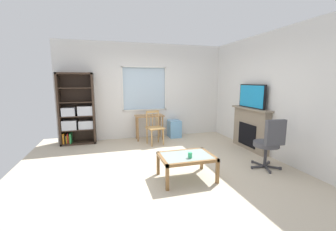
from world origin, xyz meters
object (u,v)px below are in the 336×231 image
bookshelf (77,113)px  coffee_table (187,159)px  office_chair (269,142)px  wooden_chair (154,127)px  fireplace (250,129)px  desk_under_window (149,120)px  tv (252,96)px  plastic_drawer_unit (174,129)px  sippy_cup (190,155)px

bookshelf → coffee_table: bearing=-53.8°
office_chair → coffee_table: size_ratio=1.09×
wooden_chair → office_chair: bearing=-52.5°
office_chair → coffee_table: 1.67m
fireplace → coffee_table: fireplace is taller
desk_under_window → tv: (2.22, -1.61, 0.75)m
bookshelf → desk_under_window: (1.95, -0.11, -0.26)m
tv → desk_under_window: bearing=144.1°
desk_under_window → office_chair: bearing=-57.4°
plastic_drawer_unit → sippy_cup: same height
tv → coffee_table: size_ratio=1.00×
wooden_chair → tv: tv is taller
coffee_table → sippy_cup: sippy_cup is taller
wooden_chair → plastic_drawer_unit: size_ratio=1.75×
wooden_chair → sippy_cup: size_ratio=10.00×
desk_under_window → sippy_cup: (0.13, -2.85, -0.11)m
bookshelf → wooden_chair: bearing=-17.5°
fireplace → office_chair: (-0.46, -1.17, 0.03)m
fireplace → tv: tv is taller
tv → fireplace: bearing=0.0°
plastic_drawer_unit → office_chair: office_chair is taller
bookshelf → wooden_chair: size_ratio=2.12×
office_chair → sippy_cup: bearing=-177.8°
bookshelf → tv: (4.17, -1.72, 0.49)m
plastic_drawer_unit → bookshelf: bearing=178.7°
bookshelf → plastic_drawer_unit: 2.80m
bookshelf → sippy_cup: bearing=-54.8°
plastic_drawer_unit → tv: tv is taller
tv → sippy_cup: 2.57m
coffee_table → plastic_drawer_unit: bearing=76.6°
desk_under_window → fireplace: bearing=-35.7°
tv → coffee_table: tv is taller
bookshelf → wooden_chair: bookshelf is taller
plastic_drawer_unit → wooden_chair: bearing=-142.7°
desk_under_window → wooden_chair: size_ratio=0.91×
bookshelf → office_chair: 4.73m
desk_under_window → coffee_table: desk_under_window is taller
desk_under_window → tv: bearing=-35.9°
bookshelf → desk_under_window: bearing=-3.3°
bookshelf → coffee_table: bookshelf is taller
wooden_chair → coffee_table: (0.08, -2.20, -0.10)m
fireplace → office_chair: bearing=-111.3°
bookshelf → tv: size_ratio=2.09×
plastic_drawer_unit → sippy_cup: bearing=-102.6°
fireplace → tv: bearing=180.0°
bookshelf → wooden_chair: 2.12m
wooden_chair → plastic_drawer_unit: 0.95m
fireplace → coffee_table: bearing=-152.3°
wooden_chair → office_chair: size_ratio=0.90×
desk_under_window → coffee_table: size_ratio=0.89×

